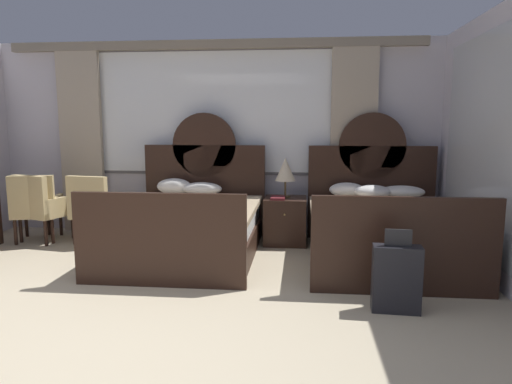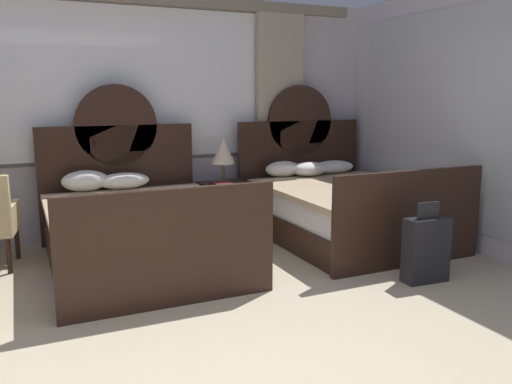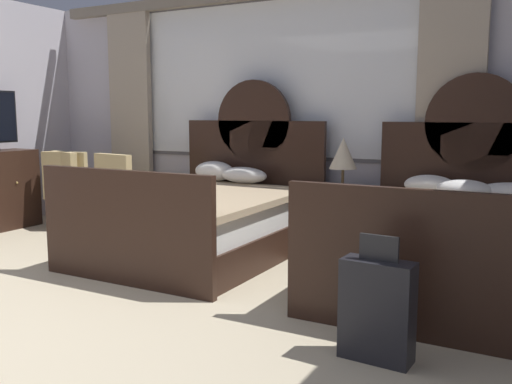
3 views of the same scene
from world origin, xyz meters
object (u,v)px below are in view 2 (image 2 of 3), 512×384
bed_near_window (139,228)px  nightstand_between_beds (226,209)px  bed_near_mirror (342,207)px  book_on_nightstand (222,184)px  suitcase_on_floor (426,250)px  table_lamp_on_nightstand (223,151)px

bed_near_window → nightstand_between_beds: (1.14, 0.66, -0.05)m
bed_near_window → nightstand_between_beds: 1.32m
bed_near_window → bed_near_mirror: 2.28m
book_on_nightstand → suitcase_on_floor: 2.34m
bed_near_window → suitcase_on_floor: 2.61m
suitcase_on_floor → bed_near_mirror: bearing=84.8°
nightstand_between_beds → suitcase_on_floor: 2.37m
bed_near_window → book_on_nightstand: size_ratio=8.34×
nightstand_between_beds → suitcase_on_floor: bearing=-65.0°
bed_near_window → bed_near_mirror: (2.28, 0.01, 0.00)m
bed_near_mirror → nightstand_between_beds: 1.31m
bed_near_window → suitcase_on_floor: bed_near_window is taller
suitcase_on_floor → bed_near_window: bearing=145.3°
bed_near_window → bed_near_mirror: size_ratio=1.00×
suitcase_on_floor → book_on_nightstand: bearing=118.2°
suitcase_on_floor → nightstand_between_beds: bearing=115.0°
bed_near_window → book_on_nightstand: (1.05, 0.55, 0.27)m
table_lamp_on_nightstand → nightstand_between_beds: bearing=-85.3°
bed_near_window → table_lamp_on_nightstand: (1.14, 0.73, 0.61)m
bed_near_window → suitcase_on_floor: size_ratio=3.08×
bed_near_window → book_on_nightstand: bed_near_window is taller
book_on_nightstand → bed_near_mirror: bearing=-23.9°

